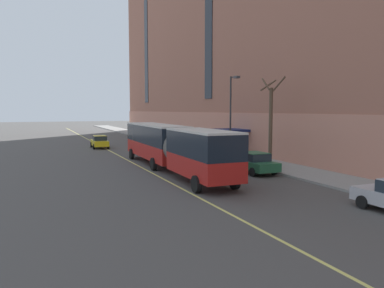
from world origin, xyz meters
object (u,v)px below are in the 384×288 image
(parked_car_green_0, at_px, (253,162))
(taxi_cab, at_px, (100,142))
(city_bus, at_px, (170,145))
(street_tree_mid_block, at_px, (271,121))
(parked_car_red_3, at_px, (184,146))
(parked_car_silver_4, at_px, (145,137))
(street_lamp, at_px, (232,109))
(fire_hydrant, at_px, (196,147))

(parked_car_green_0, height_order, taxi_cab, same)
(city_bus, distance_m, street_tree_mid_block, 8.55)
(parked_car_red_3, distance_m, parked_car_silver_4, 15.36)
(parked_car_green_0, height_order, street_tree_mid_block, street_tree_mid_block)
(parked_car_silver_4, xyz_separation_m, street_lamp, (1.81, -22.77, 4.00))
(parked_car_red_3, bearing_deg, parked_car_green_0, -90.61)
(taxi_cab, bearing_deg, parked_car_silver_4, 40.13)
(taxi_cab, relative_size, fire_hydrant, 6.01)
(parked_car_silver_4, relative_size, street_tree_mid_block, 0.61)
(city_bus, distance_m, street_lamp, 8.43)
(parked_car_green_0, xyz_separation_m, street_lamp, (1.91, 6.78, 3.99))
(street_tree_mid_block, bearing_deg, parked_car_green_0, -145.99)
(street_tree_mid_block, bearing_deg, parked_car_silver_4, 95.78)
(parked_car_green_0, bearing_deg, parked_car_red_3, 89.39)
(street_lamp, bearing_deg, taxi_cab, 120.17)
(city_bus, height_order, street_lamp, street_lamp)
(parked_car_silver_4, distance_m, street_lamp, 23.19)
(taxi_cab, bearing_deg, parked_car_red_3, -49.05)
(parked_car_green_0, bearing_deg, city_bus, 147.01)
(city_bus, bearing_deg, fire_hydrant, 57.40)
(city_bus, distance_m, taxi_cab, 19.79)
(fire_hydrant, bearing_deg, taxi_cab, 138.00)
(parked_car_green_0, xyz_separation_m, street_tree_mid_block, (2.89, 1.95, 3.01))
(parked_car_silver_4, distance_m, taxi_cab, 10.03)
(parked_car_green_0, distance_m, taxi_cab, 24.30)
(city_bus, height_order, parked_car_green_0, city_bus)
(fire_hydrant, bearing_deg, street_lamp, -89.27)
(city_bus, height_order, fire_hydrant, city_bus)
(city_bus, distance_m, parked_car_silver_4, 26.68)
(city_bus, height_order, parked_car_silver_4, city_bus)
(city_bus, height_order, taxi_cab, city_bus)
(street_tree_mid_block, bearing_deg, taxi_cab, 116.34)
(street_tree_mid_block, distance_m, fire_hydrant, 13.16)
(parked_car_red_3, distance_m, street_tree_mid_block, 12.90)
(city_bus, relative_size, parked_car_red_3, 4.02)
(parked_car_red_3, bearing_deg, taxi_cab, 130.95)
(street_lamp, distance_m, fire_hydrant, 8.96)
(city_bus, xyz_separation_m, parked_car_green_0, (5.34, -3.46, -1.24))
(parked_car_green_0, relative_size, taxi_cab, 1.08)
(parked_car_silver_4, distance_m, fire_hydrant, 15.01)
(street_tree_mid_block, distance_m, street_lamp, 5.02)
(taxi_cab, xyz_separation_m, fire_hydrant, (9.38, -8.45, -0.29))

